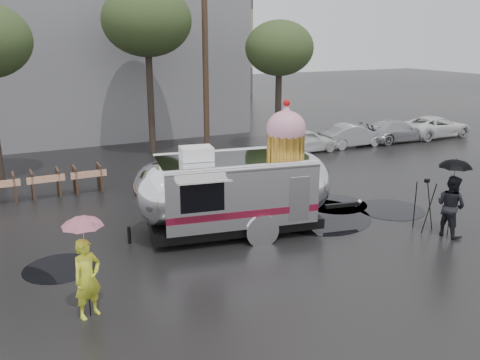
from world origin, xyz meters
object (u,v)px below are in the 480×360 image
person_right (451,206)px  tripod (425,199)px  person_left (87,279)px  airstream_trailer (237,187)px

person_right → tripod: (-0.33, 0.67, 0.06)m
person_left → airstream_trailer: bearing=7.1°
airstream_trailer → tripod: bearing=-15.0°
person_left → tripod: 10.04m
airstream_trailer → tripod: 5.68m
person_left → person_right: 10.35m
person_right → tripod: person_right is taller
airstream_trailer → person_right: bearing=-19.3°
person_right → airstream_trailer: bearing=54.4°
person_left → tripod: (10.03, 0.59, 0.11)m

